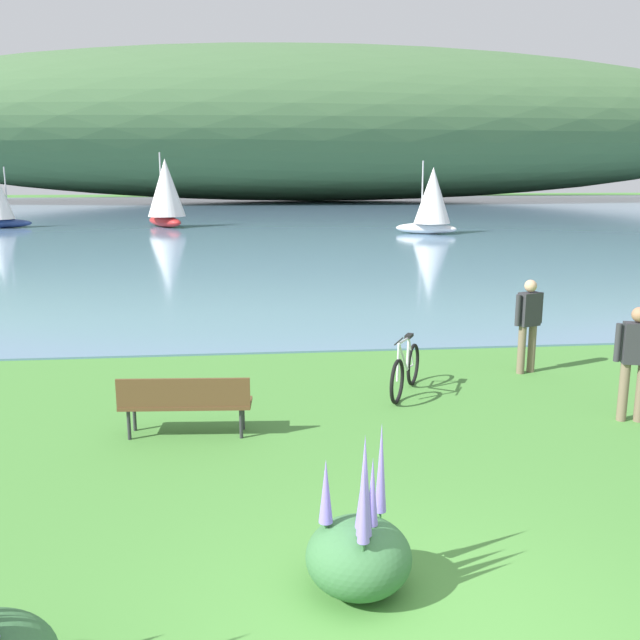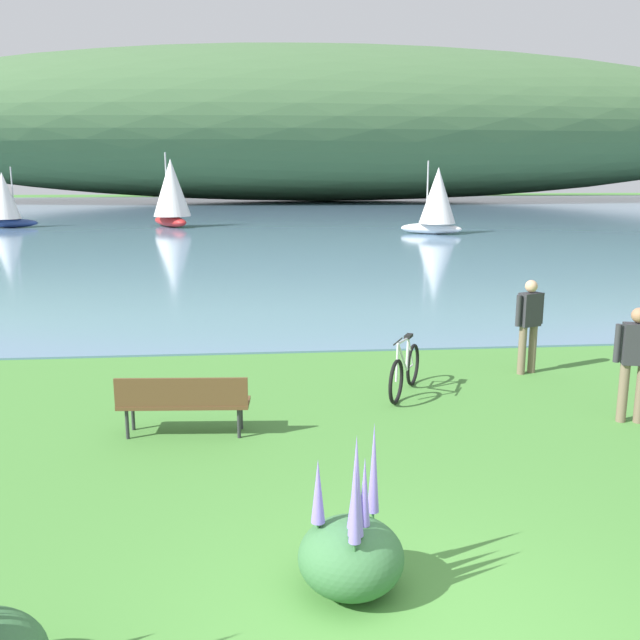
{
  "view_description": "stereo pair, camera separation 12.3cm",
  "coord_description": "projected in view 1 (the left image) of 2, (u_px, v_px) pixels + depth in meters",
  "views": [
    {
      "loc": [
        -1.32,
        -4.59,
        3.64
      ],
      "look_at": [
        -0.07,
        7.55,
        1.0
      ],
      "focal_mm": 39.39,
      "sensor_mm": 36.0,
      "label": 1
    },
    {
      "loc": [
        -1.2,
        -4.6,
        3.64
      ],
      "look_at": [
        -0.07,
        7.55,
        1.0
      ],
      "focal_mm": 39.39,
      "sensor_mm": 36.0,
      "label": 2
    }
  ],
  "objects": [
    {
      "name": "person_on_the_grass",
      "position": [
        636.0,
        357.0,
        10.13
      ],
      "size": [
        0.59,
        0.31,
        1.71
      ],
      "color": "#72604C",
      "rests_on": "ground"
    },
    {
      "name": "person_at_shoreline",
      "position": [
        528.0,
        320.0,
        12.58
      ],
      "size": [
        0.58,
        0.34,
        1.71
      ],
      "color": "#72604C",
      "rests_on": "ground"
    },
    {
      "name": "park_bench_near_camera",
      "position": [
        185.0,
        400.0,
        9.63
      ],
      "size": [
        1.83,
        0.6,
        0.88
      ],
      "color": "brown",
      "rests_on": "ground"
    },
    {
      "name": "distant_hillside",
      "position": [
        318.0,
        125.0,
        78.85
      ],
      "size": [
        109.39,
        28.0,
        16.83
      ],
      "primitive_type": "ellipsoid",
      "color": "#42663D",
      "rests_on": "bay_water"
    },
    {
      "name": "sailboat_toward_hillside",
      "position": [
        432.0,
        200.0,
        39.1
      ],
      "size": [
        3.53,
        2.69,
        4.03
      ],
      "color": "white",
      "rests_on": "bay_water"
    },
    {
      "name": "sailboat_nearest_to_shore",
      "position": [
        166.0,
        192.0,
        43.63
      ],
      "size": [
        3.29,
        3.9,
        4.6
      ],
      "color": "#B22323",
      "rests_on": "bay_water"
    },
    {
      "name": "bay_water",
      "position": [
        265.0,
        218.0,
        53.05
      ],
      "size": [
        180.0,
        80.0,
        0.04
      ],
      "primitive_type": "cube",
      "color": "#5B7F9E",
      "rests_on": "ground"
    },
    {
      "name": "echium_bush_beside_closest",
      "position": [
        359.0,
        551.0,
        6.08
      ],
      "size": [
        0.93,
        0.93,
        1.54
      ],
      "color": "#386B3D",
      "rests_on": "ground"
    },
    {
      "name": "bicycle_leaning_near_bench",
      "position": [
        405.0,
        370.0,
        11.5
      ],
      "size": [
        0.86,
        1.6,
        1.01
      ],
      "color": "black",
      "rests_on": "ground"
    }
  ]
}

